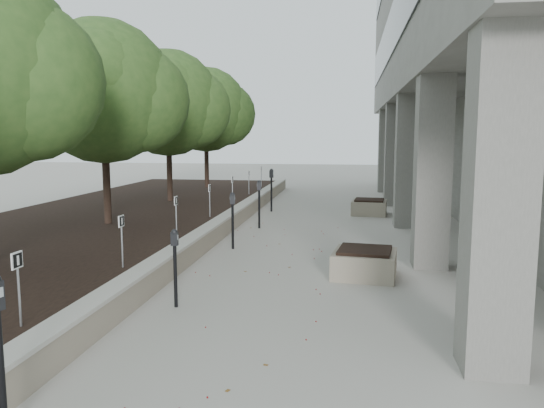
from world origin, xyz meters
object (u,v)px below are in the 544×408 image
Objects in this scene: parking_meter_1 at (0,359)px; parking_meter_3 at (233,221)px; crabapple_tree_5 at (206,128)px; parking_meter_2 at (175,268)px; planter_front at (365,263)px; planter_back at (369,207)px; parking_meter_5 at (271,190)px; parking_meter_4 at (259,204)px; crabapple_tree_3 at (104,122)px; crabapple_tree_4 at (168,126)px.

parking_meter_3 is at bearing 106.46° from parking_meter_1.
crabapple_tree_5 reaches higher than parking_meter_2.
planter_back is (0.37, 8.29, -0.01)m from planter_front.
parking_meter_4 is at bearing -79.58° from parking_meter_5.
crabapple_tree_3 is at bearing -143.64° from planter_back.
parking_meter_5 reaches higher than planter_front.
parking_meter_2 is at bearing -98.24° from parking_meter_3.
planter_back is (7.19, 0.29, -2.84)m from crabapple_tree_4.
parking_meter_4 reaches higher than planter_front.
parking_meter_5 is 1.31× the size of planter_front.
crabapple_tree_3 is 3.74× the size of parking_meter_4.
parking_meter_1 reaches higher than parking_meter_4.
parking_meter_1 reaches higher than planter_front.
planter_front is (3.14, -2.10, -0.42)m from parking_meter_3.
crabapple_tree_5 is 6.23m from parking_meter_5.
planter_front is at bearing -42.76° from parking_meter_3.
crabapple_tree_5 is 4.21× the size of parking_meter_2.
crabapple_tree_4 is at bearing 121.78° from parking_meter_1.
parking_meter_1 is at bearing -83.17° from parking_meter_5.
parking_meter_3 is at bearing -58.05° from crabapple_tree_4.
parking_meter_4 is 5.87m from planter_front.
parking_meter_4 reaches higher than planter_back.
planter_front is (3.15, -8.54, -0.51)m from parking_meter_5.
parking_meter_2 is 10.89m from parking_meter_5.
crabapple_tree_4 is 10.89m from planter_front.
parking_meter_1 is at bearing -76.48° from crabapple_tree_4.
parking_meter_5 is at bearing -50.55° from crabapple_tree_5.
crabapple_tree_3 is at bearing -90.00° from crabapple_tree_4.
crabapple_tree_5 is at bearing 90.00° from crabapple_tree_3.
crabapple_tree_3 is 7.98m from planter_front.
crabapple_tree_3 is 1.00× the size of crabapple_tree_4.
crabapple_tree_3 reaches higher than parking_meter_3.
planter_back is (3.52, -0.25, -0.51)m from parking_meter_5.
crabapple_tree_3 is 4.61× the size of planter_back.
parking_meter_1 reaches higher than planter_back.
parking_meter_1 is 1.08× the size of parking_meter_4.
crabapple_tree_4 is 11.28m from parking_meter_2.
parking_meter_5 is at bearing 175.93° from planter_back.
crabapple_tree_3 is at bearing 123.67° from parking_meter_2.
crabapple_tree_4 is at bearing 108.59° from parking_meter_2.
planter_front is (2.99, -5.03, -0.45)m from parking_meter_4.
crabapple_tree_4 reaches higher than parking_meter_2.
crabapple_tree_5 is 15.99m from parking_meter_2.
parking_meter_4 is (3.83, -7.97, -2.39)m from crabapple_tree_5.
parking_meter_5 reaches higher than parking_meter_4.
crabapple_tree_3 reaches higher than parking_meter_4.
crabapple_tree_3 reaches higher than parking_meter_2.
crabapple_tree_5 is 11.75m from parking_meter_3.
parking_meter_2 is 3.90m from planter_front.
parking_meter_3 is 3.81m from planter_front.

